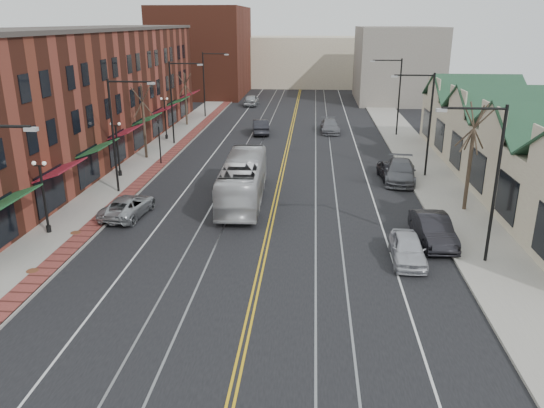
% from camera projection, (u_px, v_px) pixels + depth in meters
% --- Properties ---
extents(ground, '(160.00, 160.00, 0.00)m').
position_uv_depth(ground, '(250.00, 314.00, 22.58)').
color(ground, black).
rests_on(ground, ground).
extents(sidewalk_left, '(4.00, 120.00, 0.15)m').
position_uv_depth(sidewalk_left, '(130.00, 177.00, 42.28)').
color(sidewalk_left, gray).
rests_on(sidewalk_left, ground).
extents(sidewalk_right, '(4.00, 120.00, 0.15)m').
position_uv_depth(sidewalk_right, '(436.00, 183.00, 40.51)').
color(sidewalk_right, gray).
rests_on(sidewalk_right, ground).
extents(building_left, '(10.00, 50.00, 11.00)m').
position_uv_depth(building_left, '(75.00, 95.00, 47.61)').
color(building_left, '#60291B').
rests_on(building_left, ground).
extents(building_right, '(8.00, 36.00, 4.60)m').
position_uv_depth(building_right, '(522.00, 157.00, 39.34)').
color(building_right, '#C2AE95').
rests_on(building_right, ground).
extents(backdrop_left, '(14.00, 18.00, 14.00)m').
position_uv_depth(backdrop_left, '(203.00, 52.00, 87.40)').
color(backdrop_left, '#60291B').
rests_on(backdrop_left, ground).
extents(backdrop_mid, '(22.00, 14.00, 9.00)m').
position_uv_depth(backdrop_mid, '(302.00, 61.00, 101.17)').
color(backdrop_mid, '#C2AE95').
rests_on(backdrop_mid, ground).
extents(backdrop_right, '(12.00, 16.00, 11.00)m').
position_uv_depth(backdrop_right, '(397.00, 65.00, 80.90)').
color(backdrop_right, slate).
rests_on(backdrop_right, ground).
extents(streetlight_l_1, '(3.33, 0.25, 8.00)m').
position_uv_depth(streetlight_l_1, '(118.00, 124.00, 36.82)').
color(streetlight_l_1, black).
rests_on(streetlight_l_1, sidewalk_left).
extents(streetlight_l_2, '(3.33, 0.25, 8.00)m').
position_uv_depth(streetlight_l_2, '(176.00, 94.00, 51.89)').
color(streetlight_l_2, black).
rests_on(streetlight_l_2, sidewalk_left).
extents(streetlight_l_3, '(3.33, 0.25, 8.00)m').
position_uv_depth(streetlight_l_3, '(207.00, 78.00, 66.96)').
color(streetlight_l_3, black).
rests_on(streetlight_l_3, sidewalk_left).
extents(streetlight_r_0, '(3.33, 0.25, 8.00)m').
position_uv_depth(streetlight_r_0, '(489.00, 169.00, 25.77)').
color(streetlight_r_0, black).
rests_on(streetlight_r_0, sidewalk_right).
extents(streetlight_r_1, '(3.33, 0.25, 8.00)m').
position_uv_depth(streetlight_r_1, '(425.00, 114.00, 40.85)').
color(streetlight_r_1, black).
rests_on(streetlight_r_1, sidewalk_right).
extents(streetlight_r_2, '(3.33, 0.25, 8.00)m').
position_uv_depth(streetlight_r_2, '(395.00, 89.00, 55.92)').
color(streetlight_r_2, black).
rests_on(streetlight_r_2, sidewalk_right).
extents(lamppost_l_1, '(0.84, 0.28, 4.27)m').
position_uv_depth(lamppost_l_1, '(44.00, 199.00, 30.33)').
color(lamppost_l_1, black).
rests_on(lamppost_l_1, sidewalk_left).
extents(lamppost_l_2, '(0.84, 0.28, 4.27)m').
position_uv_depth(lamppost_l_2, '(118.00, 150.00, 41.64)').
color(lamppost_l_2, black).
rests_on(lamppost_l_2, sidewalk_left).
extents(lamppost_l_3, '(0.84, 0.28, 4.27)m').
position_uv_depth(lamppost_l_3, '(165.00, 119.00, 54.82)').
color(lamppost_l_3, black).
rests_on(lamppost_l_3, sidewalk_left).
extents(tree_left_near, '(1.78, 1.37, 6.48)m').
position_uv_depth(tree_left_near, '(144.00, 120.00, 46.84)').
color(tree_left_near, '#382B21').
rests_on(tree_left_near, sidewalk_left).
extents(tree_left_far, '(1.66, 1.28, 6.02)m').
position_uv_depth(tree_left_far, '(186.00, 98.00, 61.99)').
color(tree_left_far, '#382B21').
rests_on(tree_left_far, sidewalk_left).
extents(tree_right_mid, '(1.90, 1.46, 6.93)m').
position_uv_depth(tree_right_mid, '(471.00, 156.00, 33.62)').
color(tree_right_mid, '#382B21').
rests_on(tree_right_mid, sidewalk_right).
extents(manhole_mid, '(0.60, 0.60, 0.02)m').
position_uv_depth(manhole_mid, '(32.00, 271.00, 26.18)').
color(manhole_mid, '#592D19').
rests_on(manhole_mid, sidewalk_left).
extents(manhole_far, '(0.60, 0.60, 0.02)m').
position_uv_depth(manhole_far, '(76.00, 233.00, 30.89)').
color(manhole_far, '#592D19').
rests_on(manhole_far, sidewalk_left).
extents(traffic_signal, '(0.18, 0.15, 3.80)m').
position_uv_depth(traffic_signal, '(159.00, 138.00, 45.20)').
color(traffic_signal, black).
rests_on(traffic_signal, sidewalk_left).
extents(transit_bus, '(2.94, 11.06, 3.06)m').
position_uv_depth(transit_bus, '(243.00, 180.00, 36.26)').
color(transit_bus, silver).
rests_on(transit_bus, ground).
extents(parked_suv, '(2.71, 5.04, 1.35)m').
position_uv_depth(parked_suv, '(128.00, 206.00, 33.72)').
color(parked_suv, '#9A9EA1').
rests_on(parked_suv, ground).
extents(parked_car_a, '(1.80, 4.22, 1.42)m').
position_uv_depth(parked_car_a, '(408.00, 249.00, 27.36)').
color(parked_car_a, silver).
rests_on(parked_car_a, ground).
extents(parked_car_b, '(2.01, 5.00, 1.62)m').
position_uv_depth(parked_car_b, '(433.00, 230.00, 29.60)').
color(parked_car_b, black).
rests_on(parked_car_b, ground).
extents(parked_car_c, '(3.00, 5.85, 1.62)m').
position_uv_depth(parked_car_c, '(400.00, 171.00, 41.00)').
color(parked_car_c, '#5C5D63').
rests_on(parked_car_c, ground).
extents(parked_car_d, '(1.94, 4.10, 1.35)m').
position_uv_depth(parked_car_d, '(390.00, 171.00, 41.71)').
color(parked_car_d, black).
rests_on(parked_car_d, ground).
extents(distant_car_left, '(2.34, 5.04, 1.60)m').
position_uv_depth(distant_car_left, '(261.00, 127.00, 58.34)').
color(distant_car_left, black).
rests_on(distant_car_left, ground).
extents(distant_car_right, '(2.25, 5.03, 1.43)m').
position_uv_depth(distant_car_right, '(330.00, 126.00, 59.09)').
color(distant_car_right, slate).
rests_on(distant_car_right, ground).
extents(distant_car_far, '(2.04, 4.88, 1.65)m').
position_uv_depth(distant_car_far, '(251.00, 100.00, 77.76)').
color(distant_car_far, '#A3A7AA').
rests_on(distant_car_far, ground).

